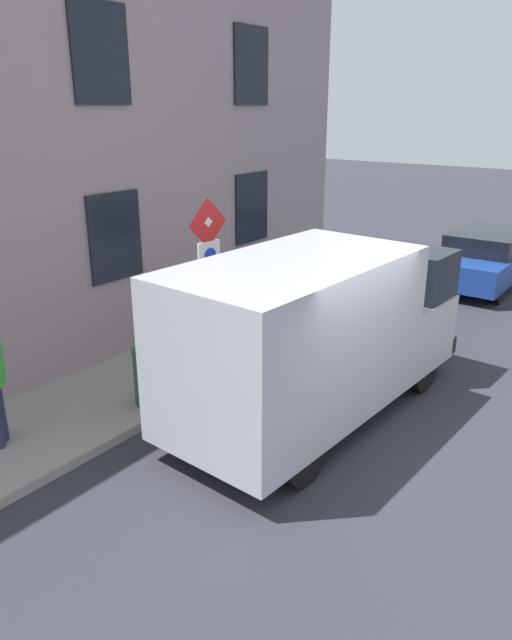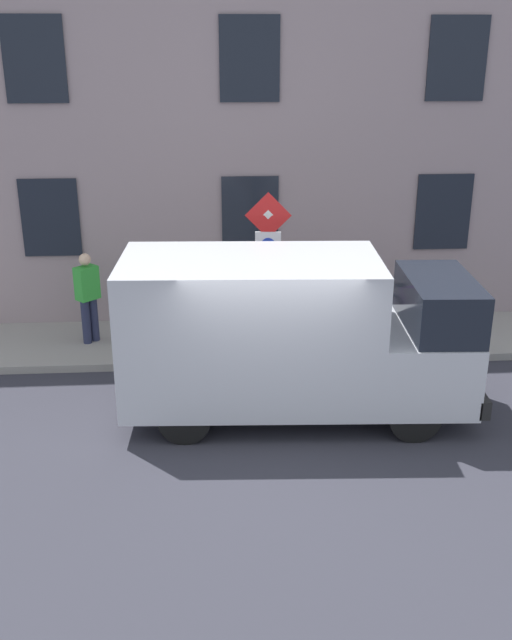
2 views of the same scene
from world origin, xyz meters
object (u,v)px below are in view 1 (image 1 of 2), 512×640
at_px(delivery_van, 318,331).
at_px(parked_hatchback, 485,257).
at_px(bicycle_orange, 257,295).
at_px(bicycle_purple, 195,320).
at_px(bicycle_blue, 228,307).
at_px(sign_post_stacked, 208,265).
at_px(litter_bin, 148,376).

height_order(delivery_van, parked_hatchback, delivery_van).
distance_m(delivery_van, bicycle_orange, 4.50).
relative_size(parked_hatchback, bicycle_purple, 2.33).
xyz_separation_m(parked_hatchback, bicycle_blue, (3.16, 6.57, -0.22)).
distance_m(sign_post_stacked, delivery_van, 2.05).
height_order(sign_post_stacked, litter_bin, sign_post_stacked).
xyz_separation_m(bicycle_orange, bicycle_purple, (-0.00, 1.99, 0.00)).
relative_size(sign_post_stacked, bicycle_blue, 1.66).
bearing_deg(bicycle_purple, litter_bin, 22.10).
bearing_deg(parked_hatchback, sign_post_stacked, -11.52).
xyz_separation_m(sign_post_stacked, delivery_van, (-1.91, -0.18, -0.72)).
bearing_deg(litter_bin, sign_post_stacked, -96.28).
height_order(sign_post_stacked, delivery_van, sign_post_stacked).
bearing_deg(bicycle_orange, parked_hatchback, 152.84).
bearing_deg(bicycle_blue, litter_bin, 21.90).
xyz_separation_m(bicycle_purple, litter_bin, (-1.26, 2.40, 0.08)).
distance_m(sign_post_stacked, parked_hatchback, 8.97).
bearing_deg(bicycle_purple, sign_post_stacked, 45.18).
distance_m(delivery_van, bicycle_blue, 3.92).
bearing_deg(bicycle_orange, delivery_van, 50.71).
relative_size(bicycle_orange, bicycle_purple, 1.00).
relative_size(bicycle_orange, bicycle_blue, 1.00).
height_order(bicycle_orange, bicycle_purple, same).
relative_size(bicycle_purple, litter_bin, 1.91).
relative_size(bicycle_blue, litter_bin, 1.90).
xyz_separation_m(sign_post_stacked, bicycle_orange, (1.40, -3.13, -1.54)).
distance_m(sign_post_stacked, bicycle_purple, 2.37).
relative_size(sign_post_stacked, bicycle_purple, 1.66).
distance_m(parked_hatchback, litter_bin, 10.14).
height_order(delivery_van, litter_bin, delivery_van).
relative_size(sign_post_stacked, bicycle_orange, 1.66).
bearing_deg(bicycle_blue, parked_hatchback, 155.84).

